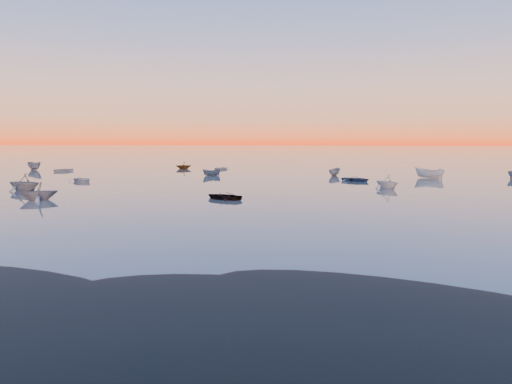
# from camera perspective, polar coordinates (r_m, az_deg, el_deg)

# --- Properties ---
(ground) EXTENTS (600.00, 600.00, 0.00)m
(ground) POSITION_cam_1_polar(r_m,az_deg,el_deg) (118.67, 5.43, 3.31)
(ground) COLOR slate
(ground) RESTS_ON ground
(mud_lobes) EXTENTS (140.00, 6.00, 0.07)m
(mud_lobes) POSITION_cam_1_polar(r_m,az_deg,el_deg) (19.01, -7.63, -11.73)
(mud_lobes) COLOR black
(mud_lobes) RESTS_ON ground
(moored_fleet) EXTENTS (124.00, 58.00, 1.20)m
(moored_fleet) POSITION_cam_1_polar(r_m,az_deg,el_deg) (71.83, 3.87, 1.48)
(moored_fleet) COLOR silver
(moored_fleet) RESTS_ON ground
(boat_near_left) EXTENTS (3.82, 3.96, 0.97)m
(boat_near_left) POSITION_cam_1_polar(r_m,az_deg,el_deg) (71.34, -19.25, 1.12)
(boat_near_left) COLOR silver
(boat_near_left) RESTS_ON ground
(boat_near_right) EXTENTS (3.73, 3.45, 1.23)m
(boat_near_right) POSITION_cam_1_polar(r_m,az_deg,el_deg) (60.36, 14.74, 0.40)
(boat_near_right) COLOR silver
(boat_near_right) RESTS_ON ground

